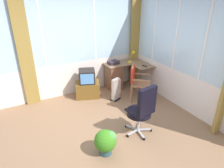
# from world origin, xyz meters

# --- Properties ---
(ground) EXTENTS (5.18, 5.04, 0.06)m
(ground) POSITION_xyz_m (0.00, 0.00, -0.03)
(ground) COLOR #866447
(north_window_panel) EXTENTS (4.18, 0.07, 2.78)m
(north_window_panel) POSITION_xyz_m (-0.00, 2.05, 1.39)
(north_window_panel) COLOR silver
(north_window_panel) RESTS_ON ground
(east_window_panel) EXTENTS (0.07, 4.04, 2.78)m
(east_window_panel) POSITION_xyz_m (2.12, 0.00, 1.39)
(east_window_panel) COLOR silver
(east_window_panel) RESTS_ON ground
(curtain_north_left) EXTENTS (0.33, 0.07, 2.68)m
(curtain_north_left) POSITION_xyz_m (-1.15, 1.97, 1.34)
(curtain_north_left) COLOR olive
(curtain_north_left) RESTS_ON ground
(curtain_corner) EXTENTS (0.34, 0.11, 2.68)m
(curtain_corner) POSITION_xyz_m (1.99, 1.92, 1.34)
(curtain_corner) COLOR olive
(curtain_corner) RESTS_ON ground
(desk) EXTENTS (1.17, 0.98, 0.76)m
(desk) POSITION_xyz_m (1.19, 1.72, 0.42)
(desk) COLOR #836446
(desk) RESTS_ON ground
(desk_lamp) EXTENTS (0.23, 0.20, 0.37)m
(desk_lamp) POSITION_xyz_m (1.72, 1.63, 1.00)
(desk_lamp) COLOR yellow
(desk_lamp) RESTS_ON desk
(tv_remote) EXTENTS (0.10, 0.16, 0.02)m
(tv_remote) POSITION_xyz_m (1.81, 1.18, 0.78)
(tv_remote) COLOR black
(tv_remote) RESTS_ON desk
(paper_tray) EXTENTS (0.31, 0.24, 0.09)m
(paper_tray) POSITION_xyz_m (1.14, 1.77, 0.81)
(paper_tray) COLOR #2C242D
(paper_tray) RESTS_ON desk
(wooden_armchair) EXTENTS (0.68, 0.68, 0.97)m
(wooden_armchair) POSITION_xyz_m (1.32, 0.86, 0.62)
(wooden_armchair) COLOR #996846
(wooden_armchair) RESTS_ON ground
(office_chair) EXTENTS (0.62, 0.57, 1.09)m
(office_chair) POSITION_xyz_m (0.58, -0.42, 0.60)
(office_chair) COLOR #B7B7BF
(office_chair) RESTS_ON ground
(tv_on_stand) EXTENTS (0.75, 0.64, 0.79)m
(tv_on_stand) POSITION_xyz_m (0.25, 1.62, 0.35)
(tv_on_stand) COLOR brown
(tv_on_stand) RESTS_ON ground
(space_heater) EXTENTS (0.33, 0.26, 0.61)m
(space_heater) POSITION_xyz_m (0.86, 1.10, 0.31)
(space_heater) COLOR silver
(space_heater) RESTS_ON ground
(potted_plant) EXTENTS (0.40, 0.40, 0.48)m
(potted_plant) POSITION_xyz_m (-0.30, -0.57, 0.27)
(potted_plant) COLOR #2E4F54
(potted_plant) RESTS_ON ground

